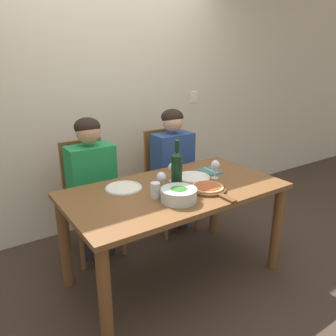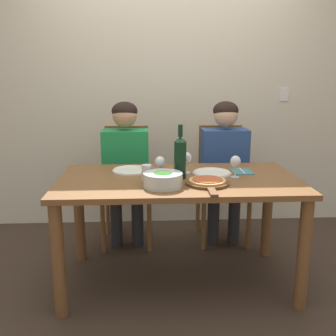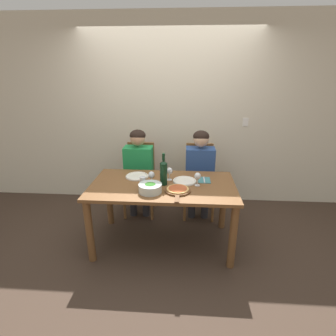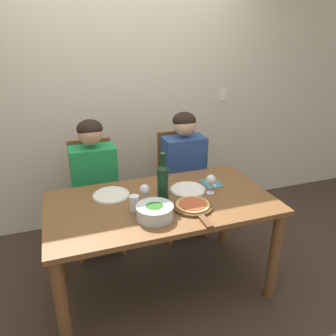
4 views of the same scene
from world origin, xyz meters
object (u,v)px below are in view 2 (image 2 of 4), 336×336
wine_glass_centre (187,159)px  water_tumbler (147,173)px  chair_left (127,182)px  dinner_plate_right (212,173)px  wine_glass_right (235,162)px  fork_on_napkin (242,171)px  wine_bottle (180,157)px  person_woman (126,161)px  chair_right (221,181)px  broccoli_bowl (163,180)px  dinner_plate_left (131,170)px  person_man (225,160)px  pizza_on_board (208,182)px  wine_glass_left (160,163)px

wine_glass_centre → water_tumbler: 0.34m
chair_left → dinner_plate_right: bearing=-47.3°
wine_glass_right → fork_on_napkin: (0.08, 0.15, -0.10)m
wine_bottle → wine_glass_right: size_ratio=2.39×
person_woman → wine_glass_centre: 0.71m
chair_right → wine_glass_right: 0.85m
wine_bottle → broccoli_bowl: size_ratio=1.48×
wine_glass_centre → chair_right: bearing=59.8°
wine_glass_centre → fork_on_napkin: 0.41m
dinner_plate_left → chair_right: bearing=36.9°
broccoli_bowl → wine_glass_right: (0.49, 0.19, 0.06)m
person_man → pizza_on_board: 0.87m
wine_glass_left → wine_glass_right: (0.51, -0.00, 0.00)m
fork_on_napkin → dinner_plate_left: bearing=176.2°
chair_left → wine_bottle: wine_bottle is taller
person_man → pizza_on_board: (-0.27, -0.83, 0.04)m
chair_left → chair_right: same height
wine_bottle → chair_left: bearing=117.2°
chair_right → person_man: size_ratio=0.82×
dinner_plate_right → wine_bottle: bearing=-157.8°
water_tumbler → broccoli_bowl: bearing=-53.9°
water_tumbler → person_man: bearing=47.7°
person_man → person_woman: bearing=180.0°
person_man → dinner_plate_left: size_ratio=4.55×
dinner_plate_left → broccoli_bowl: bearing=-62.1°
dinner_plate_right → wine_glass_centre: (-0.17, 0.04, 0.10)m
broccoli_bowl → water_tumbler: bearing=126.1°
chair_left → person_man: person_man is taller
chair_right → broccoli_bowl: chair_right is taller
person_woman → pizza_on_board: (0.56, -0.83, 0.04)m
person_woman → broccoli_bowl: person_woman is taller
person_woman → wine_glass_right: (0.77, -0.66, 0.13)m
broccoli_bowl → water_tumbler: 0.17m
chair_right → broccoli_bowl: size_ratio=4.12×
wine_glass_right → water_tumbler: 0.60m
broccoli_bowl → dinner_plate_left: broccoli_bowl is taller
dinner_plate_left → wine_glass_left: bearing=-45.1°
person_man → fork_on_napkin: size_ratio=6.81×
chair_left → wine_glass_left: chair_left is taller
person_woman → dinner_plate_left: (0.06, -0.46, 0.03)m
wine_glass_centre → wine_glass_left: bearing=-145.3°
fork_on_napkin → dinner_plate_right: bearing=-167.0°
chair_right → pizza_on_board: bearing=-106.0°
dinner_plate_right → chair_left: bearing=132.7°
wine_glass_centre → wine_glass_right: bearing=-23.1°
wine_glass_centre → fork_on_napkin: wine_glass_centre is taller
chair_left → water_tumbler: chair_left is taller
dinner_plate_right → wine_glass_right: 0.20m
dinner_plate_right → person_woman: bearing=138.2°
person_woman → fork_on_napkin: (0.85, -0.51, 0.03)m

